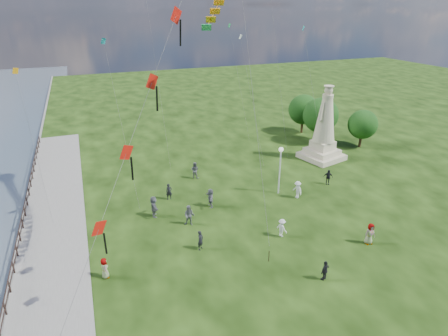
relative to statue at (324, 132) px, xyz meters
name	(u,v)px	position (x,y,z in m)	size (l,w,h in m)	color
waterfront	(34,263)	(-30.62, -9.23, -3.34)	(200.00, 200.00, 1.51)	#374653
statue	(324,132)	(0.00, 0.00, 0.00)	(5.16, 5.16, 8.67)	#BCAD8E
lamppost	(280,161)	(-9.12, -6.10, 0.16)	(0.44, 0.44, 4.77)	silver
tree_row	(324,115)	(3.92, 5.69, 0.15)	(8.15, 11.68, 5.97)	#382314
person_0	(200,240)	(-18.97, -12.06, -2.49)	(0.57, 0.38, 1.57)	black
person_1	(189,216)	(-18.80, -8.52, -2.37)	(0.88, 0.54, 1.81)	#595960
person_2	(282,228)	(-12.47, -12.72, -2.51)	(0.99, 0.51, 1.53)	silver
person_3	(325,270)	(-12.31, -18.26, -2.53)	(0.87, 0.45, 1.49)	black
person_4	(370,234)	(-6.71, -16.01, -2.41)	(0.85, 0.52, 1.74)	#595960
person_5	(154,206)	(-21.25, -6.05, -2.32)	(1.77, 0.76, 1.90)	#595960
person_6	(169,192)	(-19.32, -3.50, -2.49)	(0.58, 0.38, 1.58)	black
person_7	(195,170)	(-15.68, 0.17, -2.38)	(0.87, 0.54, 1.79)	#595960
person_8	(297,190)	(-7.93, -7.56, -2.42)	(1.10, 0.57, 1.71)	silver
person_9	(328,177)	(-3.48, -6.15, -2.48)	(0.93, 0.48, 1.59)	black
person_10	(105,268)	(-25.91, -12.80, -2.52)	(0.74, 0.46, 1.52)	#595960
person_11	(210,198)	(-16.15, -6.22, -2.39)	(1.65, 0.71, 1.78)	#595960
red_kite_train	(150,91)	(-22.09, -13.63, 9.18)	(11.35, 9.35, 20.17)	black
small_kites	(203,43)	(-13.01, 4.79, 9.93)	(30.38, 18.15, 25.90)	#1DA3AE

